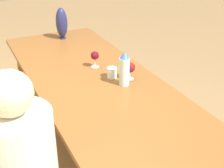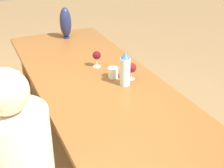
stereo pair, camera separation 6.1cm
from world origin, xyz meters
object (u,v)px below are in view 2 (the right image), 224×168
Objects in this scene: water_bottle at (125,69)px; wine_glass_2 at (131,68)px; vase at (66,23)px; water_tumbler at (113,73)px; wine_glass_3 at (97,56)px.

wine_glass_2 is at bearing -53.20° from water_bottle.
vase is at bearing 8.24° from wine_glass_2.
water_bottle reaches higher than wine_glass_2.
water_tumbler is at bearing -177.24° from vase.
water_tumbler is at bearing -171.16° from wine_glass_3.
water_bottle is 1.28m from vase.
water_tumbler is at bearing 10.07° from water_bottle.
wine_glass_2 reaches higher than water_tumbler.
vase reaches higher than wine_glass_3.
wine_glass_2 is at bearing -155.12° from wine_glass_3.
vase is (1.27, 0.08, 0.04)m from water_bottle.
water_tumbler is 0.60× the size of wine_glass_2.
water_tumbler is 0.60× the size of wine_glass_3.
wine_glass_3 reaches higher than water_tumbler.
wine_glass_2 is (0.07, -0.09, -0.03)m from water_bottle.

